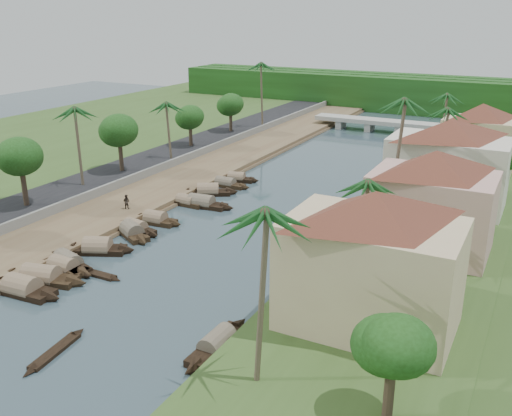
% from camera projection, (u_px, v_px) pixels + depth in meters
% --- Properties ---
extents(ground, '(220.00, 220.00, 0.00)m').
position_uv_depth(ground, '(170.00, 275.00, 51.95)').
color(ground, '#35474F').
rests_on(ground, ground).
extents(left_bank, '(10.00, 180.00, 0.80)m').
position_uv_depth(left_bank, '(159.00, 189.00, 75.52)').
color(left_bank, brown).
rests_on(left_bank, ground).
extents(right_bank, '(16.00, 180.00, 1.20)m').
position_uv_depth(right_bank, '(428.00, 233.00, 60.26)').
color(right_bank, '#355020').
rests_on(right_bank, ground).
extents(road, '(8.00, 180.00, 1.40)m').
position_uv_depth(road, '(109.00, 178.00, 79.12)').
color(road, black).
rests_on(road, ground).
extents(retaining_wall, '(0.40, 180.00, 1.10)m').
position_uv_depth(retaining_wall, '(134.00, 178.00, 77.03)').
color(retaining_wall, slate).
rests_on(retaining_wall, left_bank).
extents(treeline, '(120.00, 14.00, 8.00)m').
position_uv_depth(treeline, '(418.00, 94.00, 134.42)').
color(treeline, '#183B10').
rests_on(treeline, ground).
extents(bridge, '(28.00, 4.00, 2.40)m').
position_uv_depth(bridge, '(385.00, 123.00, 111.71)').
color(bridge, '#9D9D93').
rests_on(bridge, ground).
extents(building_near, '(14.85, 14.85, 10.20)m').
position_uv_depth(building_near, '(371.00, 259.00, 39.91)').
color(building_near, '#D0BB8B').
rests_on(building_near, right_bank).
extents(building_mid, '(14.11, 14.11, 9.70)m').
position_uv_depth(building_mid, '(432.00, 200.00, 52.97)').
color(building_mid, '#CA9D8E').
rests_on(building_mid, right_bank).
extents(building_far, '(15.59, 15.59, 10.20)m').
position_uv_depth(building_far, '(448.00, 163.00, 65.05)').
color(building_far, beige).
rests_on(building_far, right_bank).
extents(building_distant, '(12.62, 12.62, 9.20)m').
position_uv_depth(building_distant, '(479.00, 135.00, 81.54)').
color(building_distant, '#D0BB8B').
rests_on(building_distant, right_bank).
extents(sampan_1, '(8.48, 2.48, 2.46)m').
position_uv_depth(sampan_1, '(23.00, 289.00, 48.55)').
color(sampan_1, black).
rests_on(sampan_1, ground).
extents(sampan_2, '(9.37, 4.03, 2.40)m').
position_uv_depth(sampan_2, '(41.00, 277.00, 50.61)').
color(sampan_2, black).
rests_on(sampan_2, ground).
extents(sampan_3, '(8.25, 4.00, 2.19)m').
position_uv_depth(sampan_3, '(68.00, 263.00, 53.52)').
color(sampan_3, black).
rests_on(sampan_3, ground).
extents(sampan_4, '(7.21, 1.83, 2.07)m').
position_uv_depth(sampan_4, '(63.00, 267.00, 52.61)').
color(sampan_4, black).
rests_on(sampan_4, ground).
extents(sampan_5, '(7.75, 4.92, 2.42)m').
position_uv_depth(sampan_5, '(98.00, 249.00, 56.70)').
color(sampan_5, black).
rests_on(sampan_5, ground).
extents(sampan_6, '(7.36, 5.10, 2.23)m').
position_uv_depth(sampan_6, '(132.00, 232.00, 60.88)').
color(sampan_6, black).
rests_on(sampan_6, ground).
extents(sampan_7, '(7.41, 2.76, 1.97)m').
position_uv_depth(sampan_7, '(135.00, 228.00, 62.06)').
color(sampan_7, black).
rests_on(sampan_7, ground).
extents(sampan_8, '(6.92, 2.13, 2.13)m').
position_uv_depth(sampan_8, '(156.00, 220.00, 64.44)').
color(sampan_8, black).
rests_on(sampan_8, ground).
extents(sampan_9, '(9.14, 2.47, 2.27)m').
position_uv_depth(sampan_9, '(201.00, 203.00, 69.90)').
color(sampan_9, black).
rests_on(sampan_9, ground).
extents(sampan_10, '(6.77, 1.76, 1.90)m').
position_uv_depth(sampan_10, '(186.00, 202.00, 70.44)').
color(sampan_10, black).
rests_on(sampan_10, ground).
extents(sampan_11, '(7.91, 5.70, 2.32)m').
position_uv_depth(sampan_11, '(208.00, 192.00, 74.34)').
color(sampan_11, black).
rests_on(sampan_11, ground).
extents(sampan_12, '(7.78, 1.65, 1.89)m').
position_uv_depth(sampan_12, '(225.00, 184.00, 77.77)').
color(sampan_12, black).
rests_on(sampan_12, ground).
extents(sampan_13, '(6.88, 2.81, 1.89)m').
position_uv_depth(sampan_13, '(237.00, 179.00, 80.16)').
color(sampan_13, black).
rests_on(sampan_13, ground).
extents(sampan_14, '(1.85, 8.36, 2.04)m').
position_uv_depth(sampan_14, '(217.00, 344.00, 40.59)').
color(sampan_14, black).
rests_on(sampan_14, ground).
extents(sampan_15, '(2.15, 7.76, 2.07)m').
position_uv_depth(sampan_15, '(299.00, 255.00, 55.21)').
color(sampan_15, black).
rests_on(sampan_15, ground).
extents(sampan_16, '(2.99, 9.20, 2.21)m').
position_uv_depth(sampan_16, '(365.00, 205.00, 69.38)').
color(sampan_16, black).
rests_on(sampan_16, ground).
extents(canoe_0, '(1.62, 6.60, 0.86)m').
position_uv_depth(canoe_0, '(55.00, 351.00, 40.25)').
color(canoe_0, black).
rests_on(canoe_0, ground).
extents(canoe_1, '(5.61, 0.92, 0.91)m').
position_uv_depth(canoe_1, '(97.00, 274.00, 51.93)').
color(canoe_1, black).
rests_on(canoe_1, ground).
extents(canoe_2, '(5.11, 1.55, 0.74)m').
position_uv_depth(canoe_2, '(191.00, 204.00, 70.81)').
color(canoe_2, black).
rests_on(canoe_2, ground).
extents(palm_0, '(3.20, 3.20, 12.73)m').
position_uv_depth(palm_0, '(259.00, 215.00, 31.76)').
color(palm_0, brown).
rests_on(palm_0, ground).
extents(palm_1, '(3.20, 3.20, 9.84)m').
position_uv_depth(palm_1, '(366.00, 185.00, 46.88)').
color(palm_1, brown).
rests_on(palm_1, ground).
extents(palm_2, '(3.20, 3.20, 14.74)m').
position_uv_depth(palm_2, '(400.00, 103.00, 57.05)').
color(palm_2, brown).
rests_on(palm_2, ground).
extents(palm_3, '(3.20, 3.20, 10.98)m').
position_uv_depth(palm_3, '(443.00, 111.00, 74.39)').
color(palm_3, brown).
rests_on(palm_3, ground).
extents(palm_5, '(3.20, 3.20, 11.42)m').
position_uv_depth(palm_5, '(75.00, 110.00, 70.80)').
color(palm_5, brown).
rests_on(palm_5, ground).
extents(palm_6, '(3.20, 3.20, 9.84)m').
position_uv_depth(palm_6, '(168.00, 105.00, 84.41)').
color(palm_6, brown).
rests_on(palm_6, ground).
extents(palm_7, '(3.20, 3.20, 10.93)m').
position_uv_depth(palm_7, '(446.00, 96.00, 86.98)').
color(palm_7, brown).
rests_on(palm_7, ground).
extents(palm_8, '(3.20, 3.20, 13.48)m').
position_uv_depth(palm_8, '(262.00, 65.00, 106.11)').
color(palm_8, brown).
rests_on(palm_8, ground).
extents(tree_2, '(5.12, 5.12, 7.89)m').
position_uv_depth(tree_2, '(20.00, 157.00, 64.44)').
color(tree_2, '#4C3C2B').
rests_on(tree_2, ground).
extents(tree_3, '(5.25, 5.25, 7.86)m').
position_uv_depth(tree_3, '(119.00, 131.00, 78.62)').
color(tree_3, '#4C3C2B').
rests_on(tree_3, ground).
extents(tree_4, '(4.50, 4.50, 6.56)m').
position_uv_depth(tree_4, '(190.00, 118.00, 93.66)').
color(tree_4, '#4C3C2B').
rests_on(tree_4, ground).
extents(tree_5, '(4.65, 4.65, 6.80)m').
position_uv_depth(tree_5, '(230.00, 105.00, 104.83)').
color(tree_5, '#4C3C2B').
rests_on(tree_5, ground).
extents(tree_6, '(4.38, 4.38, 7.61)m').
position_uv_depth(tree_6, '(498.00, 158.00, 65.03)').
color(tree_6, '#4C3C2B').
rests_on(tree_6, ground).
extents(tree_7, '(3.99, 3.99, 6.40)m').
position_uv_depth(tree_7, '(393.00, 347.00, 30.51)').
color(tree_7, '#4C3C2B').
rests_on(tree_7, ground).
extents(person_far, '(0.95, 0.80, 1.73)m').
position_uv_depth(person_far, '(126.00, 202.00, 66.64)').
color(person_far, '#362D25').
rests_on(person_far, left_bank).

